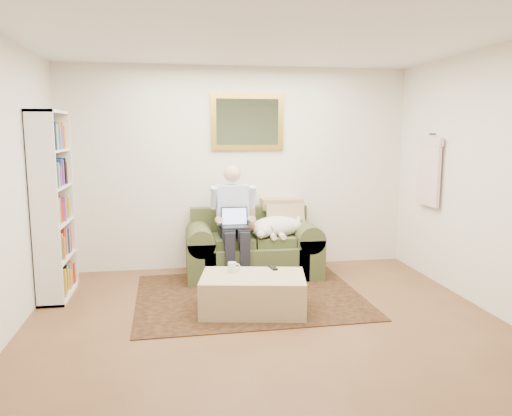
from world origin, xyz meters
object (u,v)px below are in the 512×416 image
object	(u,v)px
coffee_mug	(232,267)
laptop	(235,222)
seated_man	(234,224)
bookshelf	(53,206)
sleeping_dog	(277,226)
ottoman	(253,293)
sofa	(253,253)

from	to	relation	value
coffee_mug	laptop	bearing A→B (deg)	81.26
seated_man	bookshelf	distance (m)	2.03
seated_man	coffee_mug	distance (m)	1.01
laptop	sleeping_dog	size ratio (longest dim) A/B	0.47
seated_man	sleeping_dog	xyz separation A→B (m)	(0.54, 0.07, -0.06)
ottoman	laptop	bearing A→B (deg)	92.75
bookshelf	ottoman	bearing A→B (deg)	-21.99
sofa	coffee_mug	world-z (taller)	sofa
seated_man	coffee_mug	size ratio (longest dim) A/B	13.76
sofa	bookshelf	world-z (taller)	bookshelf
laptop	ottoman	world-z (taller)	laptop
sofa	ottoman	size ratio (longest dim) A/B	1.60
sleeping_dog	coffee_mug	distance (m)	1.25
ottoman	seated_man	bearing A→B (deg)	92.60
coffee_mug	ottoman	bearing A→B (deg)	-40.39
sofa	sleeping_dog	size ratio (longest dim) A/B	2.43
sleeping_dog	ottoman	world-z (taller)	sleeping_dog
coffee_mug	bookshelf	xyz separation A→B (m)	(-1.84, 0.66, 0.58)
sleeping_dog	coffee_mug	xyz separation A→B (m)	(-0.68, -1.03, -0.20)
sofa	seated_man	bearing A→B (deg)	-148.55
laptop	ottoman	distance (m)	1.19
ottoman	bookshelf	bearing A→B (deg)	158.01
seated_man	sleeping_dog	size ratio (longest dim) A/B	2.04
sleeping_dog	bookshelf	bearing A→B (deg)	-171.68
ottoman	coffee_mug	xyz separation A→B (m)	(-0.19, 0.16, 0.24)
seated_man	ottoman	distance (m)	1.23
sleeping_dog	coffee_mug	world-z (taller)	sleeping_dog
seated_man	coffee_mug	xyz separation A→B (m)	(-0.14, -0.96, -0.27)
sofa	seated_man	xyz separation A→B (m)	(-0.25, -0.15, 0.41)
seated_man	bookshelf	world-z (taller)	bookshelf
ottoman	bookshelf	xyz separation A→B (m)	(-2.03, 0.82, 0.81)
seated_man	laptop	size ratio (longest dim) A/B	4.33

